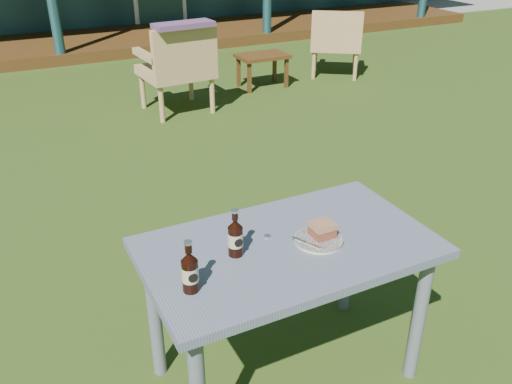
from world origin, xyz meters
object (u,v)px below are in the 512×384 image
cola_bottle_near (235,237)px  side_table (262,59)px  armchair_right (336,39)px  plate (319,239)px  cake_slice (322,229)px  cola_bottle_far (190,271)px  armchair_left (178,65)px  cafe_table (288,264)px

cola_bottle_near → side_table: cola_bottle_near is taller
armchair_right → side_table: bearing=-179.4°
side_table → armchair_right: bearing=0.6°
plate → cake_slice: 0.04m
cola_bottle_near → cola_bottle_far: (-0.24, -0.13, 0.00)m
cola_bottle_near → side_table: (2.26, 4.16, -0.46)m
plate → armchair_left: bearing=79.5°
cake_slice → side_table: (1.89, 4.21, -0.42)m
cake_slice → armchair_right: (2.95, 4.22, -0.29)m
cafe_table → side_table: (2.03, 4.18, -0.28)m
plate → cola_bottle_near: (-0.35, 0.06, 0.07)m
cafe_table → armchair_right: (3.09, 4.20, -0.14)m
plate → cola_bottle_far: bearing=-173.1°
cafe_table → armchair_left: armchair_left is taller
armchair_right → cafe_table: bearing=-126.4°
plate → cola_bottle_far: cola_bottle_far is taller
cafe_table → cake_slice: bearing=-10.6°
cafe_table → armchair_right: size_ratio=1.42×
cafe_table → cola_bottle_near: bearing=173.3°
cafe_table → cola_bottle_near: 0.29m
cake_slice → side_table: bearing=65.9°
plate → cola_bottle_far: 0.60m
plate → armchair_left: (0.70, 3.76, -0.21)m
armchair_left → armchair_right: (2.28, 0.47, -0.04)m
cafe_table → armchair_right: 5.21m
plate → side_table: (1.91, 4.22, -0.39)m
cake_slice → cola_bottle_far: cola_bottle_far is taller
plate → armchair_right: bearing=54.9°
cola_bottle_far → cake_slice: bearing=7.6°
cafe_table → plate: size_ratio=5.88×
cake_slice → cafe_table: bearing=169.4°
cola_bottle_near → plate: bearing=-10.5°
cola_bottle_near → cola_bottle_far: size_ratio=0.98×
cake_slice → cola_bottle_near: cola_bottle_near is taller
cafe_table → plate: (0.12, -0.04, 0.11)m
cafe_table → armchair_left: size_ratio=1.30×
cafe_table → cake_slice: (0.14, -0.03, 0.15)m
cola_bottle_near → armchair_left: size_ratio=0.22×
cake_slice → plate: bearing=-154.2°
armchair_right → side_table: 1.07m
cafe_table → plate: plate is taller
armchair_left → cola_bottle_far: bearing=-108.5°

